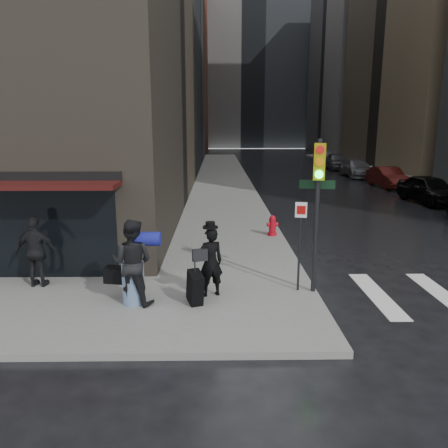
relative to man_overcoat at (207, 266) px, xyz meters
The scene contains 16 objects.
ground 1.24m from the man_overcoat, 41.60° to the right, with size 140.00×140.00×0.00m, color black.
sidewalk_left 26.46m from the man_overcoat, 88.62° to the left, with size 4.00×50.00×0.15m, color slate.
sidewalk_right 29.99m from the man_overcoat, 61.86° to the left, with size 3.00×50.00×0.15m, color slate.
bldg_left_far 63.82m from the man_overcoat, 101.38° to the left, with size 22.00×20.00×26.00m, color brown.
bldg_right_far 64.36m from the man_overcoat, 65.12° to the left, with size 22.00×20.00×25.00m, color slate.
bldg_distant 79.17m from the man_overcoat, 85.10° to the left, with size 40.00×12.00×32.00m, color slate.
man_overcoat is the anchor object (origin of this frame).
man_jeans 1.70m from the man_overcoat, 168.51° to the right, with size 1.35×0.94×1.93m.
man_greycoat 4.28m from the man_overcoat, 169.35° to the left, with size 1.06×0.50×1.76m.
traffic_light 2.96m from the man_overcoat, ahead, with size 0.89×0.49×3.61m.
fire_hydrant 6.26m from the man_overcoat, 69.09° to the left, with size 0.41×0.32×0.74m.
parked_car_1 17.58m from the man_overcoat, 49.07° to the left, with size 1.76×4.38×1.49m, color black.
parked_car_2 22.64m from the man_overcoat, 59.07° to the left, with size 1.45×4.15×1.37m, color #400F0C.
parked_car_3 28.02m from the man_overcoat, 65.78° to the left, with size 1.92×4.72×1.37m, color #515157.
parked_car_4 33.71m from the man_overcoat, 70.06° to the left, with size 1.80×4.47×1.52m, color #424247.
parked_car_5 39.60m from the man_overcoat, 72.78° to the left, with size 1.49×4.28×1.41m, color #414046.
Camera 1 is at (-0.40, -8.98, 4.05)m, focal length 35.00 mm.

